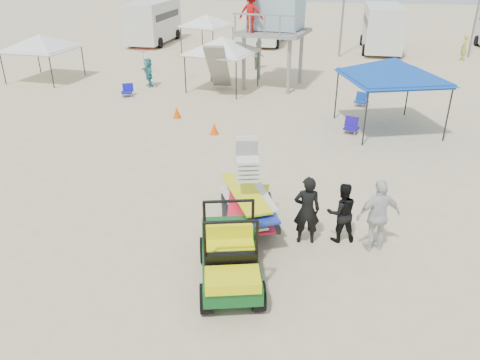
% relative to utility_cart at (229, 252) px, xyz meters
% --- Properties ---
extents(ground, '(140.00, 140.00, 0.00)m').
position_rel_utility_cart_xyz_m(ground, '(-0.76, -0.41, -0.85)').
color(ground, beige).
rests_on(ground, ground).
extents(utility_cart, '(1.78, 2.63, 1.82)m').
position_rel_utility_cart_xyz_m(utility_cart, '(0.00, 0.00, 0.00)').
color(utility_cart, '#0C4F1C').
rests_on(utility_cart, ground).
extents(surf_trailer, '(1.87, 2.71, 2.27)m').
position_rel_utility_cart_xyz_m(surf_trailer, '(0.00, 2.33, 0.08)').
color(surf_trailer, black).
rests_on(surf_trailer, ground).
extents(man_left, '(0.72, 0.54, 1.80)m').
position_rel_utility_cart_xyz_m(man_left, '(1.52, 2.03, 0.05)').
color(man_left, black).
rests_on(man_left, ground).
extents(man_mid, '(0.90, 0.79, 1.58)m').
position_rel_utility_cart_xyz_m(man_mid, '(2.37, 2.28, -0.06)').
color(man_mid, black).
rests_on(man_mid, ground).
extents(man_right, '(1.19, 0.84, 1.87)m').
position_rel_utility_cart_xyz_m(man_right, '(3.22, 2.03, 0.09)').
color(man_right, silver).
rests_on(man_right, ground).
extents(lifeguard_tower, '(3.89, 3.89, 5.38)m').
position_rel_utility_cart_xyz_m(lifeguard_tower, '(-1.45, 17.51, 3.16)').
color(lifeguard_tower, gray).
rests_on(lifeguard_tower, ground).
extents(canopy_blue, '(4.41, 4.41, 3.34)m').
position_rel_utility_cart_xyz_m(canopy_blue, '(4.22, 11.25, 1.95)').
color(canopy_blue, black).
rests_on(canopy_blue, ground).
extents(canopy_white_a, '(3.65, 3.65, 3.18)m').
position_rel_utility_cart_xyz_m(canopy_white_a, '(-3.88, 16.13, 1.78)').
color(canopy_white_a, black).
rests_on(canopy_white_a, ground).
extents(canopy_white_b, '(3.47, 3.47, 2.97)m').
position_rel_utility_cart_xyz_m(canopy_white_b, '(-14.44, 16.30, 1.58)').
color(canopy_white_b, black).
rests_on(canopy_white_b, ground).
extents(canopy_white_c, '(3.65, 3.65, 3.18)m').
position_rel_utility_cart_xyz_m(canopy_white_c, '(-7.24, 25.74, 1.78)').
color(canopy_white_c, black).
rests_on(canopy_white_c, ground).
extents(umbrella_a, '(1.97, 2.00, 1.58)m').
position_rel_utility_cart_xyz_m(umbrella_a, '(-9.55, 19.16, -0.06)').
color(umbrella_a, red).
rests_on(umbrella_a, ground).
extents(umbrella_b, '(2.34, 2.36, 1.58)m').
position_rel_utility_cart_xyz_m(umbrella_b, '(-6.56, 17.99, -0.06)').
color(umbrella_b, yellow).
rests_on(umbrella_b, ground).
extents(cone_near, '(0.34, 0.34, 0.50)m').
position_rel_utility_cart_xyz_m(cone_near, '(-2.64, 9.25, -0.60)').
color(cone_near, '#FF5308').
rests_on(cone_near, ground).
extents(cone_far, '(0.34, 0.34, 0.50)m').
position_rel_utility_cart_xyz_m(cone_far, '(-4.79, 10.99, -0.60)').
color(cone_far, '#E75407').
rests_on(cone_far, ground).
extents(beach_chair_a, '(0.71, 0.79, 0.64)m').
position_rel_utility_cart_xyz_m(beach_chair_a, '(-8.40, 13.93, -0.54)').
color(beach_chair_a, '#1010B2').
rests_on(beach_chair_a, ground).
extents(beach_chair_b, '(0.67, 0.72, 0.64)m').
position_rel_utility_cart_xyz_m(beach_chair_b, '(2.79, 10.52, -0.54)').
color(beach_chair_b, '#1F0D95').
rests_on(beach_chair_b, ground).
extents(beach_chair_c, '(0.72, 0.80, 0.64)m').
position_rel_utility_cart_xyz_m(beach_chair_c, '(3.34, 14.49, -0.54)').
color(beach_chair_c, '#0E379A').
rests_on(beach_chair_c, ground).
extents(rv_far_left, '(2.64, 6.80, 3.25)m').
position_rel_utility_cart_xyz_m(rv_far_left, '(-12.77, 29.58, 0.95)').
color(rv_far_left, silver).
rests_on(rv_far_left, ground).
extents(rv_mid_left, '(2.65, 6.50, 3.25)m').
position_rel_utility_cart_xyz_m(rv_mid_left, '(-3.77, 31.08, 0.95)').
color(rv_mid_left, silver).
rests_on(rv_mid_left, ground).
extents(rv_mid_right, '(2.64, 7.00, 3.25)m').
position_rel_utility_cart_xyz_m(rv_mid_right, '(5.23, 29.58, 0.95)').
color(rv_mid_right, silver).
rests_on(rv_mid_right, ground).
extents(distant_beachgoers, '(19.40, 15.85, 1.73)m').
position_rel_utility_cart_xyz_m(distant_beachgoers, '(-0.12, 18.55, -0.03)').
color(distant_beachgoers, teal).
rests_on(distant_beachgoers, ground).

